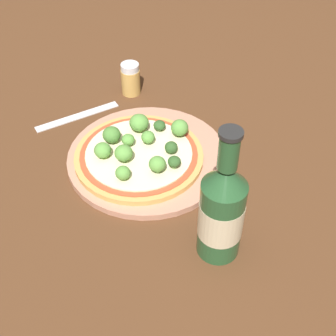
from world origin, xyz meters
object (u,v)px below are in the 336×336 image
(pizza, at_px, (140,157))
(fork, at_px, (77,116))
(beer_bottle, at_px, (222,211))
(pepper_shaker, at_px, (131,79))

(pizza, relative_size, fork, 1.31)
(beer_bottle, relative_size, fork, 1.30)
(pizza, bearing_deg, beer_bottle, 2.00)
(fork, bearing_deg, pizza, -76.72)
(pizza, relative_size, beer_bottle, 1.01)
(pizza, height_order, fork, pizza)
(pizza, distance_m, pepper_shaker, 0.23)
(pizza, xyz_separation_m, beer_bottle, (0.22, 0.01, 0.07))
(pepper_shaker, xyz_separation_m, fork, (0.02, -0.13, -0.03))
(pizza, distance_m, fork, 0.19)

